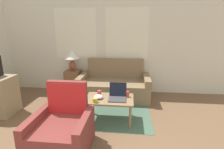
{
  "coord_description": "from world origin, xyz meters",
  "views": [
    {
      "loc": [
        0.7,
        -0.57,
        1.69
      ],
      "look_at": [
        0.33,
        2.96,
        0.75
      ],
      "focal_mm": 28.0,
      "sensor_mm": 36.0,
      "label": 1
    }
  ],
  "objects_px": {
    "coffee_table": "(109,101)",
    "laptop": "(118,95)",
    "table_lamp": "(72,57)",
    "cup_navy": "(127,94)",
    "cup_yellow": "(95,100)",
    "couch": "(114,86)",
    "armchair": "(63,131)",
    "cup_white": "(99,93)",
    "snack_bowl": "(98,97)"
  },
  "relations": [
    {
      "from": "coffee_table",
      "to": "laptop",
      "type": "bearing_deg",
      "value": -0.34
    },
    {
      "from": "table_lamp",
      "to": "coffee_table",
      "type": "bearing_deg",
      "value": -50.47
    },
    {
      "from": "cup_navy",
      "to": "cup_yellow",
      "type": "xyz_separation_m",
      "value": [
        -0.55,
        -0.31,
        -0.02
      ]
    },
    {
      "from": "couch",
      "to": "armchair",
      "type": "relative_size",
      "value": 1.86
    },
    {
      "from": "couch",
      "to": "cup_white",
      "type": "distance_m",
      "value": 1.15
    },
    {
      "from": "table_lamp",
      "to": "cup_navy",
      "type": "xyz_separation_m",
      "value": [
        1.46,
        -1.26,
        -0.48
      ]
    },
    {
      "from": "armchair",
      "to": "cup_navy",
      "type": "bearing_deg",
      "value": 46.79
    },
    {
      "from": "table_lamp",
      "to": "coffee_table",
      "type": "height_order",
      "value": "table_lamp"
    },
    {
      "from": "cup_navy",
      "to": "cup_yellow",
      "type": "relative_size",
      "value": 1.19
    },
    {
      "from": "coffee_table",
      "to": "snack_bowl",
      "type": "height_order",
      "value": "snack_bowl"
    },
    {
      "from": "couch",
      "to": "coffee_table",
      "type": "xyz_separation_m",
      "value": [
        0.02,
        -1.21,
        0.12
      ]
    },
    {
      "from": "armchair",
      "to": "cup_navy",
      "type": "xyz_separation_m",
      "value": [
        0.9,
        0.95,
        0.23
      ]
    },
    {
      "from": "laptop",
      "to": "snack_bowl",
      "type": "bearing_deg",
      "value": -174.14
    },
    {
      "from": "cup_navy",
      "to": "couch",
      "type": "bearing_deg",
      "value": 107.31
    },
    {
      "from": "couch",
      "to": "table_lamp",
      "type": "height_order",
      "value": "table_lamp"
    },
    {
      "from": "couch",
      "to": "cup_yellow",
      "type": "xyz_separation_m",
      "value": [
        -0.2,
        -1.41,
        0.21
      ]
    },
    {
      "from": "table_lamp",
      "to": "cup_navy",
      "type": "height_order",
      "value": "table_lamp"
    },
    {
      "from": "couch",
      "to": "cup_navy",
      "type": "relative_size",
      "value": 16.46
    },
    {
      "from": "armchair",
      "to": "cup_white",
      "type": "height_order",
      "value": "armchair"
    },
    {
      "from": "couch",
      "to": "cup_white",
      "type": "bearing_deg",
      "value": -99.42
    },
    {
      "from": "table_lamp",
      "to": "snack_bowl",
      "type": "distance_m",
      "value": 1.76
    },
    {
      "from": "laptop",
      "to": "snack_bowl",
      "type": "height_order",
      "value": "laptop"
    },
    {
      "from": "table_lamp",
      "to": "laptop",
      "type": "distance_m",
      "value": 1.94
    },
    {
      "from": "couch",
      "to": "laptop",
      "type": "height_order",
      "value": "couch"
    },
    {
      "from": "coffee_table",
      "to": "armchair",
      "type": "bearing_deg",
      "value": -124.02
    },
    {
      "from": "cup_navy",
      "to": "armchair",
      "type": "bearing_deg",
      "value": -133.21
    },
    {
      "from": "armchair",
      "to": "coffee_table",
      "type": "relative_size",
      "value": 1.05
    },
    {
      "from": "table_lamp",
      "to": "cup_yellow",
      "type": "distance_m",
      "value": 1.88
    },
    {
      "from": "cup_navy",
      "to": "snack_bowl",
      "type": "bearing_deg",
      "value": -164.56
    },
    {
      "from": "cup_navy",
      "to": "cup_white",
      "type": "xyz_separation_m",
      "value": [
        -0.53,
        -0.01,
        0.0
      ]
    },
    {
      "from": "couch",
      "to": "table_lamp",
      "type": "relative_size",
      "value": 3.33
    },
    {
      "from": "cup_white",
      "to": "table_lamp",
      "type": "bearing_deg",
      "value": 126.17
    },
    {
      "from": "laptop",
      "to": "cup_yellow",
      "type": "height_order",
      "value": "laptop"
    },
    {
      "from": "coffee_table",
      "to": "cup_navy",
      "type": "xyz_separation_m",
      "value": [
        0.32,
        0.11,
        0.11
      ]
    },
    {
      "from": "coffee_table",
      "to": "snack_bowl",
      "type": "distance_m",
      "value": 0.22
    },
    {
      "from": "table_lamp",
      "to": "cup_white",
      "type": "distance_m",
      "value": 1.65
    },
    {
      "from": "table_lamp",
      "to": "coffee_table",
      "type": "distance_m",
      "value": 1.87
    },
    {
      "from": "armchair",
      "to": "table_lamp",
      "type": "xyz_separation_m",
      "value": [
        -0.56,
        2.22,
        0.71
      ]
    },
    {
      "from": "laptop",
      "to": "cup_navy",
      "type": "bearing_deg",
      "value": 31.99
    },
    {
      "from": "armchair",
      "to": "table_lamp",
      "type": "distance_m",
      "value": 2.4
    },
    {
      "from": "couch",
      "to": "cup_navy",
      "type": "xyz_separation_m",
      "value": [
        0.34,
        -1.1,
        0.23
      ]
    },
    {
      "from": "couch",
      "to": "table_lamp",
      "type": "distance_m",
      "value": 1.33
    },
    {
      "from": "coffee_table",
      "to": "laptop",
      "type": "distance_m",
      "value": 0.19
    },
    {
      "from": "coffee_table",
      "to": "cup_white",
      "type": "xyz_separation_m",
      "value": [
        -0.2,
        0.1,
        0.11
      ]
    },
    {
      "from": "armchair",
      "to": "coffee_table",
      "type": "xyz_separation_m",
      "value": [
        0.57,
        0.85,
        0.13
      ]
    },
    {
      "from": "coffee_table",
      "to": "laptop",
      "type": "relative_size",
      "value": 2.68
    },
    {
      "from": "couch",
      "to": "coffee_table",
      "type": "distance_m",
      "value": 1.22
    },
    {
      "from": "couch",
      "to": "snack_bowl",
      "type": "height_order",
      "value": "couch"
    },
    {
      "from": "armchair",
      "to": "cup_navy",
      "type": "distance_m",
      "value": 1.33
    },
    {
      "from": "cup_yellow",
      "to": "armchair",
      "type": "bearing_deg",
      "value": -118.4
    }
  ]
}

